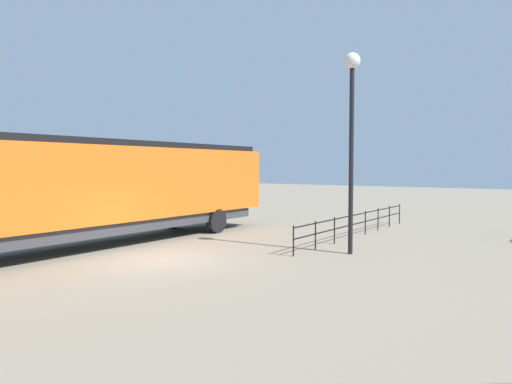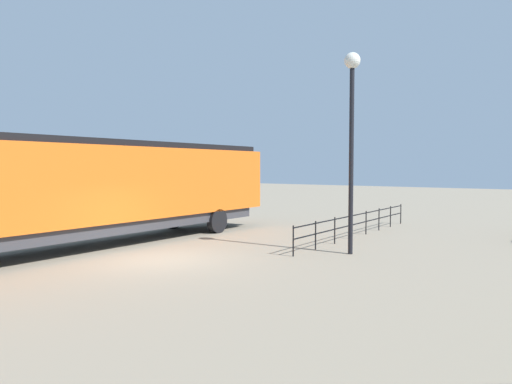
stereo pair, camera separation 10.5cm
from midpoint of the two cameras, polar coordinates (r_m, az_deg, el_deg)
ground_plane at (r=15.79m, az=-11.34°, el=-8.03°), size 120.00×120.00×0.00m
locomotive at (r=18.98m, az=-18.39°, el=0.63°), size 3.10×17.99×4.02m
lamp_post at (r=16.74m, az=11.24°, el=9.53°), size 0.55×0.55×6.89m
platform_fence at (r=21.03m, az=12.05°, el=-3.40°), size 0.05×11.20×1.05m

